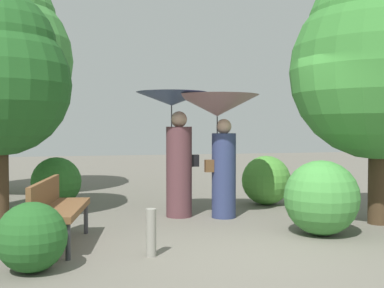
% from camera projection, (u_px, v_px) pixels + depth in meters
% --- Properties ---
extents(ground_plane, '(40.00, 40.00, 0.00)m').
position_uv_depth(ground_plane, '(255.00, 254.00, 5.65)').
color(ground_plane, '#6B665B').
extents(person_left, '(1.17, 1.17, 2.07)m').
position_uv_depth(person_left, '(175.00, 133.00, 7.94)').
color(person_left, '#563338').
rests_on(person_left, ground).
extents(person_right, '(1.37, 1.37, 2.02)m').
position_uv_depth(person_right, '(219.00, 123.00, 7.84)').
color(person_right, navy).
rests_on(person_right, ground).
extents(park_bench, '(0.75, 1.56, 0.83)m').
position_uv_depth(park_bench, '(57.00, 205.00, 6.02)').
color(park_bench, '#38383D').
rests_on(park_bench, ground).
extents(tree_near_right, '(2.75, 2.75, 4.10)m').
position_uv_depth(tree_near_right, '(380.00, 57.00, 7.32)').
color(tree_near_right, '#42301E').
rests_on(tree_near_right, ground).
extents(bush_path_left, '(0.93, 0.93, 0.93)m').
position_uv_depth(bush_path_left, '(56.00, 182.00, 9.01)').
color(bush_path_left, '#2D6B28').
rests_on(bush_path_left, ground).
extents(bush_path_right, '(0.94, 0.94, 0.94)m').
position_uv_depth(bush_path_right, '(266.00, 180.00, 9.22)').
color(bush_path_right, '#4C9338').
rests_on(bush_path_right, ground).
extents(bush_behind_bench, '(1.04, 1.04, 1.04)m').
position_uv_depth(bush_behind_bench, '(321.00, 198.00, 6.63)').
color(bush_behind_bench, '#428C3D').
rests_on(bush_behind_bench, ground).
extents(bush_far_side, '(0.73, 0.73, 0.73)m').
position_uv_depth(bush_far_side, '(32.00, 237.00, 4.94)').
color(bush_far_side, '#235B23').
rests_on(bush_far_side, ground).
extents(path_marker_post, '(0.12, 0.12, 0.55)m').
position_uv_depth(path_marker_post, '(151.00, 233.00, 5.54)').
color(path_marker_post, gray).
rests_on(path_marker_post, ground).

